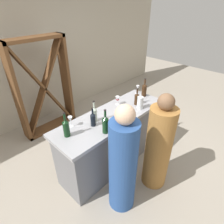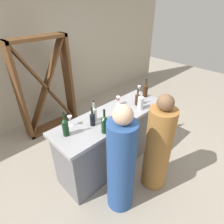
{
  "view_description": "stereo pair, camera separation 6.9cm",
  "coord_description": "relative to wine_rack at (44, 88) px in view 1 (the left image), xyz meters",
  "views": [
    {
      "loc": [
        -1.68,
        -1.61,
        2.44
      ],
      "look_at": [
        0.0,
        0.0,
        1.0
      ],
      "focal_mm": 30.02,
      "sensor_mm": 36.0,
      "label": 1
    },
    {
      "loc": [
        -1.63,
        -1.66,
        2.44
      ],
      "look_at": [
        0.0,
        0.0,
        1.0
      ],
      "focal_mm": 30.02,
      "sensor_mm": 36.0,
      "label": 2
    }
  ],
  "objects": [
    {
      "name": "person_center_guest",
      "position": [
        0.36,
        -2.38,
        -0.25
      ],
      "size": [
        0.47,
        0.47,
        1.49
      ],
      "rotation": [
        0.0,
        0.0,
        1.96
      ],
      "color": "#9E6B33",
      "rests_on": "ground"
    },
    {
      "name": "back_wall",
      "position": [
        0.2,
        0.55,
        0.46
      ],
      "size": [
        8.0,
        0.1,
        2.8
      ],
      "primitive_type": "cube",
      "color": "#B2A893",
      "rests_on": "ground"
    },
    {
      "name": "wine_bottle_second_left_near_black",
      "position": [
        -0.17,
        -1.65,
        0.12
      ],
      "size": [
        0.07,
        0.07,
        0.27
      ],
      "color": "black",
      "rests_on": "bar_counter"
    },
    {
      "name": "wine_bottle_leftmost_dark_green",
      "position": [
        -0.54,
        -1.58,
        0.14
      ],
      "size": [
        0.08,
        0.08,
        0.34
      ],
      "color": "black",
      "rests_on": "bar_counter"
    },
    {
      "name": "person_left_guest",
      "position": [
        -0.25,
        -2.26,
        -0.22
      ],
      "size": [
        0.35,
        0.35,
        1.54
      ],
      "rotation": [
        0.0,
        0.0,
        1.59
      ],
      "color": "#284C8C",
      "rests_on": "ground"
    },
    {
      "name": "wine_glass_near_left",
      "position": [
        0.49,
        -1.49,
        0.11
      ],
      "size": [
        0.07,
        0.07,
        0.14
      ],
      "color": "white",
      "rests_on": "bar_counter"
    },
    {
      "name": "wine_bottle_far_right_amber_brown",
      "position": [
        1.03,
        -1.62,
        0.14
      ],
      "size": [
        0.08,
        0.08,
        0.32
      ],
      "color": "#331E0F",
      "rests_on": "bar_counter"
    },
    {
      "name": "wine_rack",
      "position": [
        0.0,
        0.0,
        0.0
      ],
      "size": [
        1.09,
        0.28,
        1.88
      ],
      "color": "brown",
      "rests_on": "ground"
    },
    {
      "name": "water_pitcher",
      "position": [
        0.64,
        -1.83,
        0.12
      ],
      "size": [
        0.09,
        0.09,
        0.2
      ],
      "color": "silver",
      "rests_on": "bar_counter"
    },
    {
      "name": "ground_plane",
      "position": [
        0.2,
        -1.65,
        -0.94
      ],
      "size": [
        12.0,
        12.0,
        0.0
      ],
      "primitive_type": "plane",
      "color": "#9E9384"
    },
    {
      "name": "wine_bottle_center_dark_green",
      "position": [
        -0.16,
        -1.88,
        0.14
      ],
      "size": [
        0.08,
        0.08,
        0.34
      ],
      "color": "black",
      "rests_on": "bar_counter"
    },
    {
      "name": "wine_bottle_second_right_clear_pale",
      "position": [
        -0.08,
        -1.59,
        0.14
      ],
      "size": [
        0.07,
        0.07,
        0.32
      ],
      "color": "#B7C6B2",
      "rests_on": "bar_counter"
    },
    {
      "name": "wine_glass_near_center",
      "position": [
        1.04,
        -1.48,
        0.12
      ],
      "size": [
        0.07,
        0.07,
        0.15
      ],
      "color": "white",
      "rests_on": "bar_counter"
    },
    {
      "name": "bar_counter",
      "position": [
        0.2,
        -1.65,
        -0.46
      ],
      "size": [
        1.88,
        0.62,
        0.95
      ],
      "color": "slate",
      "rests_on": "ground"
    },
    {
      "name": "wine_glass_near_right",
      "position": [
        -0.39,
        -1.45,
        0.12
      ],
      "size": [
        0.07,
        0.07,
        0.15
      ],
      "color": "white",
      "rests_on": "bar_counter"
    },
    {
      "name": "wine_bottle_rightmost_amber_brown",
      "position": [
        0.71,
        -1.71,
        0.12
      ],
      "size": [
        0.07,
        0.07,
        0.28
      ],
      "color": "#331E0F",
      "rests_on": "bar_counter"
    }
  ]
}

